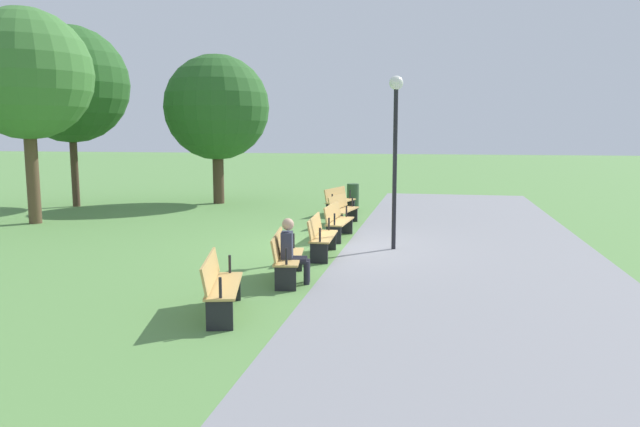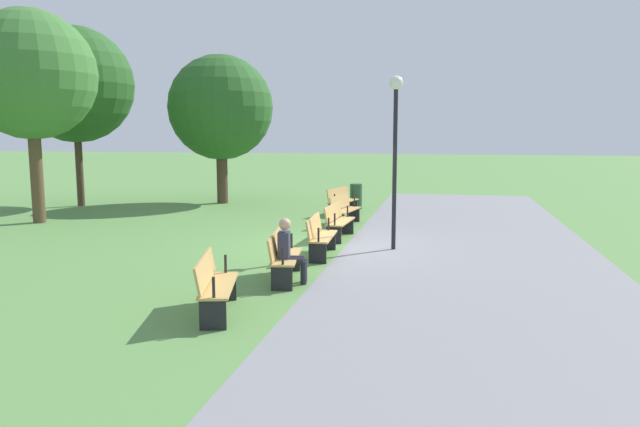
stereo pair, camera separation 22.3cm
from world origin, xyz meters
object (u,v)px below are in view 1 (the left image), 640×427
Objects in this scene: bench_1 at (342,209)px; person_seated at (292,249)px; bench_0 at (339,201)px; bench_4 at (286,256)px; tree_3 at (26,75)px; trash_bin at (353,196)px; bench_2 at (337,221)px; lamp_post at (395,130)px; bench_3 at (321,236)px; tree_2 at (70,85)px; tree_0 at (217,108)px; bench_5 at (220,284)px.

person_seated reaches higher than bench_1.
bench_1 is at bearing 26.28° from bench_0.
tree_3 is (-5.30, -9.16, 3.93)m from bench_4.
person_seated is 10.73m from trash_bin.
bench_2 is 10.21m from tree_3.
trash_bin is (-7.17, -1.97, -2.34)m from lamp_post.
tree_3 is at bearing -91.86° from bench_2.
tree_3 is 1.58× the size of lamp_post.
tree_3 is (3.68, -8.71, 3.93)m from bench_0.
bench_0 is 8.99m from bench_4.
tree_3 reaches higher than person_seated.
bench_0 and bench_2 have the same top height.
tree_2 is (-6.98, -10.59, 3.97)m from bench_3.
tree_2 reaches higher than bench_4.
tree_0 reaches higher than bench_3.
bench_0 is 6.37m from tree_0.
tree_3 reaches higher than lamp_post.
bench_0 is 2.26m from bench_1.
tree_2 reaches higher than bench_2.
bench_0 is 1.86× the size of trash_bin.
bench_1 is 2.26m from bench_2.
bench_1 is 0.29× the size of tree_0.
person_seated is at bearing 10.18° from bench_1.
bench_4 is 0.29× the size of tree_0.
person_seated is 11.46m from tree_3.
bench_0 is 1.00× the size of bench_5.
bench_1 is 8.99m from bench_5.
bench_3 is (2.26, 0.00, 0.00)m from bench_2.
trash_bin is at bearing -164.66° from lamp_post.
tree_0 reaches higher than lamp_post.
tree_0 reaches higher than bench_1.
bench_4 is at bearing 1.13° from trash_bin.
bench_2 is at bearing 4.13° from trash_bin.
trash_bin reaches higher than bench_5.
bench_3 is 2.43m from person_seated.
person_seated reaches higher than bench_0.
lamp_post is (-5.59, 2.22, 2.33)m from bench_5.
bench_2 is at bearing 23.37° from bench_0.
tree_2 is (-11.44, -9.91, 3.97)m from bench_5.
tree_2 is 1.63× the size of lamp_post.
bench_1 is 10.08m from tree_3.
person_seated is at bearing 59.63° from tree_3.
tree_3 is at bearing 16.94° from tree_2.
bench_2 is at bearing 159.54° from bench_5.
bench_5 is at bearing 49.22° from tree_3.
person_seated is (0.17, 0.17, 0.17)m from bench_4.
person_seated reaches higher than trash_bin.
lamp_post is at bearing 15.34° from trash_bin.
bench_0 is 9.17m from person_seated.
bench_4 is (4.51, -0.23, 0.00)m from bench_2.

